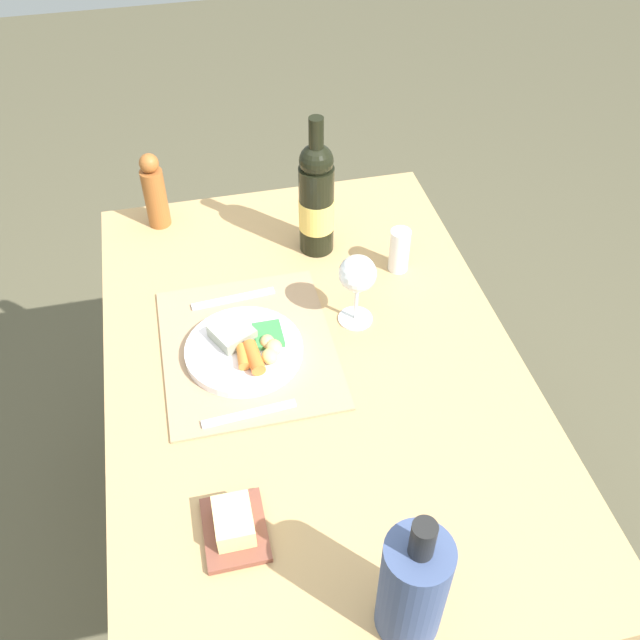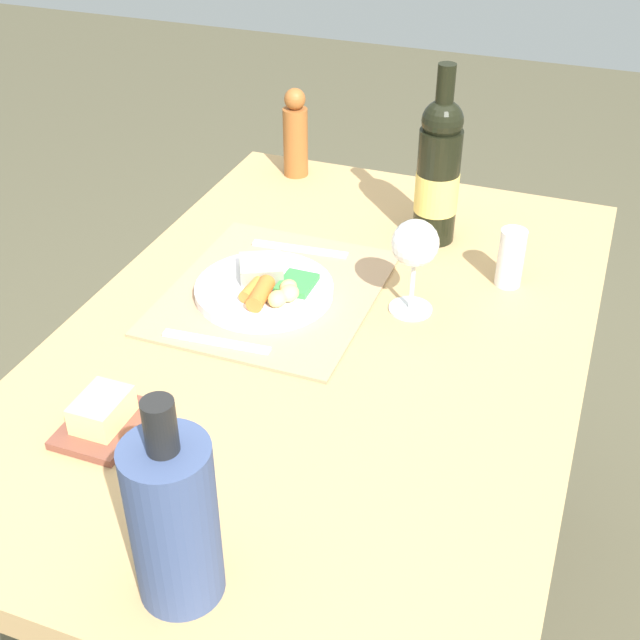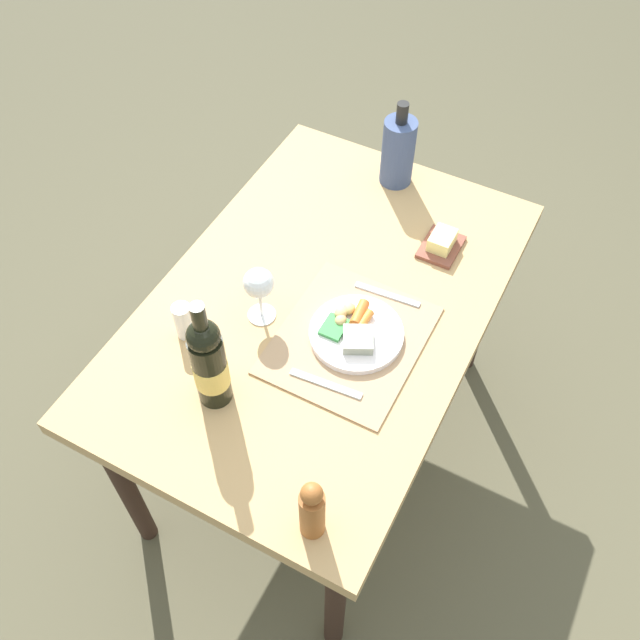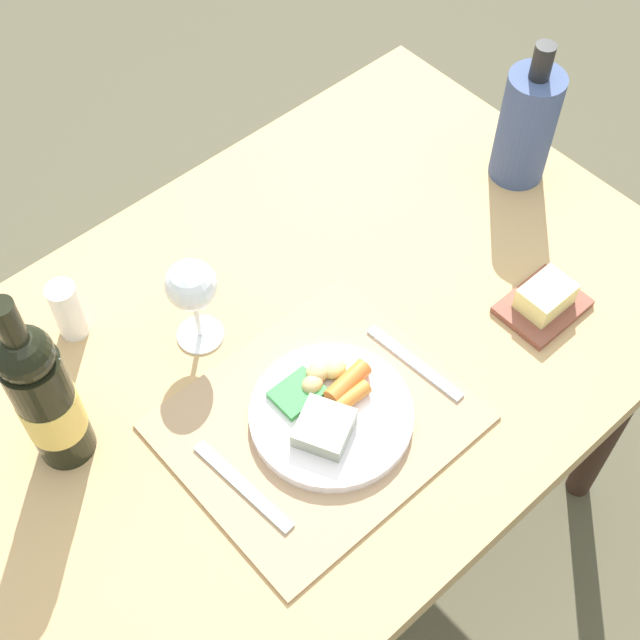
# 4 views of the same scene
# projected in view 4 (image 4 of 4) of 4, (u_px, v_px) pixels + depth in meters

# --- Properties ---
(ground_plane) EXTENTS (8.00, 8.00, 0.00)m
(ground_plane) POSITION_uv_depth(u_px,v_px,m) (307.00, 533.00, 1.96)
(ground_plane) COLOR brown
(dining_table) EXTENTS (1.23, 0.81, 0.75)m
(dining_table) POSITION_uv_depth(u_px,v_px,m) (302.00, 370.00, 1.41)
(dining_table) COLOR tan
(dining_table) RESTS_ON ground_plane
(placemat) EXTENTS (0.40, 0.34, 0.01)m
(placemat) POSITION_uv_depth(u_px,v_px,m) (318.00, 421.00, 1.27)
(placemat) COLOR tan
(placemat) RESTS_ON dining_table
(dinner_plate) EXTENTS (0.23, 0.23, 0.05)m
(dinner_plate) POSITION_uv_depth(u_px,v_px,m) (330.00, 411.00, 1.26)
(dinner_plate) COLOR white
(dinner_plate) RESTS_ON placemat
(fork) EXTENTS (0.03, 0.18, 0.00)m
(fork) POSITION_uv_depth(u_px,v_px,m) (243.00, 486.00, 1.20)
(fork) COLOR silver
(fork) RESTS_ON placemat
(knife) EXTENTS (0.03, 0.18, 0.00)m
(knife) POSITION_uv_depth(u_px,v_px,m) (414.00, 363.00, 1.32)
(knife) COLOR silver
(knife) RESTS_ON placemat
(wine_bottle) EXTENTS (0.08, 0.08, 0.33)m
(wine_bottle) POSITION_uv_depth(u_px,v_px,m) (44.00, 396.00, 1.14)
(wine_bottle) COLOR black
(wine_bottle) RESTS_ON dining_table
(salt_shaker) EXTENTS (0.04, 0.04, 0.10)m
(salt_shaker) POSITION_uv_depth(u_px,v_px,m) (68.00, 310.00, 1.32)
(salt_shaker) COLOR white
(salt_shaker) RESTS_ON dining_table
(cooler_bottle) EXTENTS (0.09, 0.09, 0.27)m
(cooler_bottle) POSITION_uv_depth(u_px,v_px,m) (527.00, 125.00, 1.47)
(cooler_bottle) COLOR #3D4D78
(cooler_bottle) RESTS_ON dining_table
(butter_dish) EXTENTS (0.13, 0.10, 0.05)m
(butter_dish) POSITION_uv_depth(u_px,v_px,m) (544.00, 301.00, 1.37)
(butter_dish) COLOR brown
(butter_dish) RESTS_ON dining_table
(wine_glass) EXTENTS (0.08, 0.08, 0.16)m
(wine_glass) POSITION_uv_depth(u_px,v_px,m) (191.00, 288.00, 1.26)
(wine_glass) COLOR white
(wine_glass) RESTS_ON dining_table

